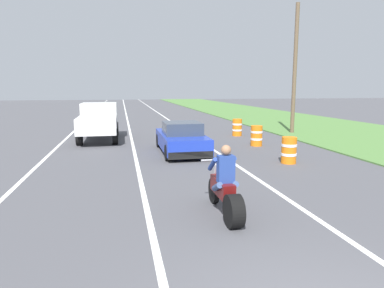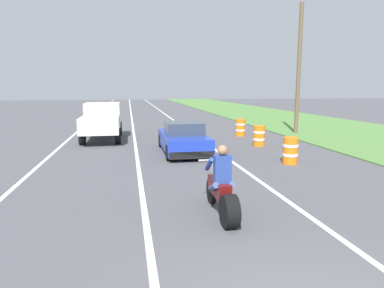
{
  "view_description": "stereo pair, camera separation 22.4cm",
  "coord_description": "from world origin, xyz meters",
  "px_view_note": "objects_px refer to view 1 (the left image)",
  "views": [
    {
      "loc": [
        -2.32,
        -2.86,
        2.84
      ],
      "look_at": [
        -0.06,
        8.03,
        1.0
      ],
      "focal_mm": 32.03,
      "sensor_mm": 36.0,
      "label": 1
    },
    {
      "loc": [
        -2.1,
        -2.91,
        2.84
      ],
      "look_at": [
        -0.06,
        8.03,
        1.0
      ],
      "focal_mm": 32.03,
      "sensor_mm": 36.0,
      "label": 2
    }
  ],
  "objects_px": {
    "construction_barrel_far": "(237,127)",
    "pickup_truck_left_lane_white": "(99,120)",
    "motorcycle_with_rider": "(225,191)",
    "construction_barrel_mid": "(257,136)",
    "construction_barrel_nearest": "(289,150)",
    "sports_car_blue": "(182,139)"
  },
  "relations": [
    {
      "from": "pickup_truck_left_lane_white",
      "to": "construction_barrel_mid",
      "type": "relative_size",
      "value": 4.8
    },
    {
      "from": "construction_barrel_mid",
      "to": "construction_barrel_far",
      "type": "xyz_separation_m",
      "value": [
        0.25,
        3.59,
        0.0
      ]
    },
    {
      "from": "construction_barrel_nearest",
      "to": "construction_barrel_mid",
      "type": "xyz_separation_m",
      "value": [
        0.3,
        3.93,
        0.0
      ]
    },
    {
      "from": "construction_barrel_far",
      "to": "construction_barrel_mid",
      "type": "bearing_deg",
      "value": -93.93
    },
    {
      "from": "motorcycle_with_rider",
      "to": "sports_car_blue",
      "type": "height_order",
      "value": "motorcycle_with_rider"
    },
    {
      "from": "motorcycle_with_rider",
      "to": "construction_barrel_far",
      "type": "height_order",
      "value": "motorcycle_with_rider"
    },
    {
      "from": "sports_car_blue",
      "to": "pickup_truck_left_lane_white",
      "type": "bearing_deg",
      "value": 129.4
    },
    {
      "from": "construction_barrel_far",
      "to": "motorcycle_with_rider",
      "type": "bearing_deg",
      "value": -110.25
    },
    {
      "from": "motorcycle_with_rider",
      "to": "construction_barrel_mid",
      "type": "height_order",
      "value": "motorcycle_with_rider"
    },
    {
      "from": "sports_car_blue",
      "to": "construction_barrel_mid",
      "type": "relative_size",
      "value": 4.3
    },
    {
      "from": "sports_car_blue",
      "to": "construction_barrel_far",
      "type": "distance_m",
      "value": 6.24
    },
    {
      "from": "motorcycle_with_rider",
      "to": "construction_barrel_far",
      "type": "relative_size",
      "value": 2.21
    },
    {
      "from": "sports_car_blue",
      "to": "construction_barrel_nearest",
      "type": "bearing_deg",
      "value": -38.51
    },
    {
      "from": "pickup_truck_left_lane_white",
      "to": "construction_barrel_mid",
      "type": "bearing_deg",
      "value": -24.66
    },
    {
      "from": "construction_barrel_far",
      "to": "pickup_truck_left_lane_white",
      "type": "bearing_deg",
      "value": -179.51
    },
    {
      "from": "sports_car_blue",
      "to": "pickup_truck_left_lane_white",
      "type": "relative_size",
      "value": 0.9
    },
    {
      "from": "motorcycle_with_rider",
      "to": "construction_barrel_nearest",
      "type": "relative_size",
      "value": 2.21
    },
    {
      "from": "pickup_truck_left_lane_white",
      "to": "construction_barrel_far",
      "type": "relative_size",
      "value": 4.8
    },
    {
      "from": "motorcycle_with_rider",
      "to": "construction_barrel_nearest",
      "type": "bearing_deg",
      "value": 50.08
    },
    {
      "from": "pickup_truck_left_lane_white",
      "to": "construction_barrel_nearest",
      "type": "bearing_deg",
      "value": -45.3
    },
    {
      "from": "motorcycle_with_rider",
      "to": "construction_barrel_mid",
      "type": "distance_m",
      "value": 9.68
    },
    {
      "from": "construction_barrel_mid",
      "to": "construction_barrel_nearest",
      "type": "bearing_deg",
      "value": -94.42
    }
  ]
}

